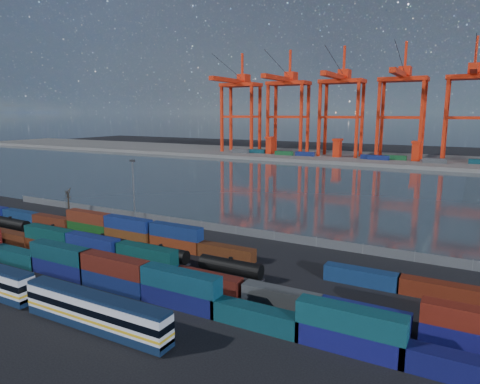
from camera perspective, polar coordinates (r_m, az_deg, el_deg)
The scene contains 13 objects.
ground at distance 80.95m, azimuth -10.41°, elevation -10.42°, with size 700.00×700.00×0.00m, color black.
harbor_water at distance 172.69m, azimuth 12.02°, elevation 0.73°, with size 700.00×700.00×0.00m, color #2D3A41.
far_quay at distance 274.02m, azimuth 18.41°, elevation 4.19°, with size 700.00×70.00×2.00m, color #514F4C.
container_row_south at distance 70.61m, azimuth -13.09°, elevation -11.61°, with size 140.99×2.68×5.70m.
container_row_mid at distance 73.91m, azimuth -6.80°, elevation -10.55°, with size 128.66×2.51×5.35m.
container_row_north at distance 95.52m, azimuth -11.11°, elevation -5.93°, with size 141.21×2.53×5.40m.
tanker_string at distance 100.43m, azimuth -20.90°, elevation -5.66°, with size 89.85×2.65×3.80m.
waterfront_fence at distance 102.69m, azimuth -0.54°, elevation -5.12°, with size 160.12×0.12×2.20m.
bare_tree at distance 132.31m, azimuth -21.91°, elevation -1.09°, with size 2.00×2.04×7.69m.
yard_light_mast at distance 116.66m, azimuth -14.01°, elevation 0.64°, with size 1.60×0.40×16.60m.
gantry_cranes at distance 267.70m, azimuth 17.04°, elevation 12.90°, with size 201.26×50.41×68.27m.
quay_containers at distance 261.83m, azimuth 15.49°, elevation 4.59°, with size 172.58×10.99×2.60m.
straddle_carriers at distance 264.07m, azimuth 17.56°, elevation 5.51°, with size 140.00×7.00×11.10m.
Camera 1 is at (48.25, -58.31, 28.72)m, focal length 32.00 mm.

